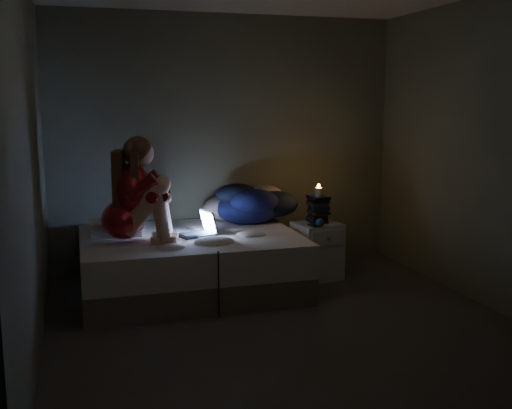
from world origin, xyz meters
name	(u,v)px	position (x,y,z in m)	size (l,w,h in m)	color
floor	(286,328)	(0.00, 0.00, -0.01)	(3.60, 3.80, 0.02)	#484441
wall_back	(226,143)	(0.00, 1.91, 1.30)	(3.60, 0.02, 2.60)	#4E5147
wall_front	(432,201)	(0.00, -1.91, 1.30)	(3.60, 0.02, 2.60)	#4E5147
wall_left	(28,168)	(-1.81, 0.00, 1.30)	(0.02, 3.80, 2.60)	#4E5147
wall_right	(495,154)	(1.81, 0.00, 1.30)	(0.02, 3.80, 2.60)	#4E5147
bed	(191,263)	(-0.54, 1.10, 0.27)	(1.94, 1.45, 0.53)	beige
pillow	(115,228)	(-1.20, 1.29, 0.60)	(0.45, 0.32, 0.13)	beige
woman	(122,190)	(-1.14, 0.98, 0.99)	(0.57, 0.37, 0.92)	#780108
laptop	(195,223)	(-0.50, 1.05, 0.65)	(0.33, 0.23, 0.23)	black
clothes_pile	(248,202)	(0.12, 1.53, 0.74)	(0.68, 0.55, 0.41)	#0C0C3C
nightstand	(317,251)	(0.73, 1.16, 0.28)	(0.42, 0.37, 0.55)	silver
book_stack	(318,210)	(0.75, 1.21, 0.68)	(0.19, 0.25, 0.25)	black
candle	(319,193)	(0.75, 1.21, 0.84)	(0.07, 0.07, 0.08)	beige
phone	(311,225)	(0.62, 1.06, 0.56)	(0.07, 0.14, 0.01)	black
blue_orb	(317,223)	(0.65, 1.01, 0.59)	(0.08, 0.08, 0.08)	navy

